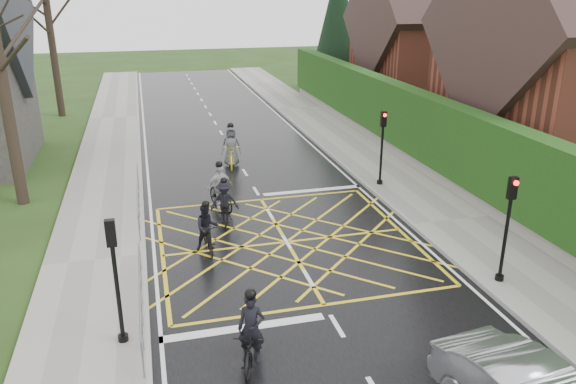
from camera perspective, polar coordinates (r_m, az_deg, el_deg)
name	(u,v)px	position (r m, az deg, el deg)	size (l,w,h in m)	color
ground	(287,242)	(18.52, -0.15, -5.11)	(120.00, 120.00, 0.00)	#1E3110
road	(287,242)	(18.52, -0.15, -5.10)	(9.00, 80.00, 0.01)	black
sidewalk_right	(451,222)	(20.68, 16.19, -2.92)	(3.00, 80.00, 0.15)	gray
sidewalk_left	(95,261)	(18.10, -19.00, -6.68)	(3.00, 80.00, 0.15)	gray
stone_wall	(418,162)	(26.32, 13.06, 2.99)	(0.50, 38.00, 0.70)	slate
hedge	(421,124)	(25.87, 13.37, 6.69)	(0.90, 38.00, 2.80)	#13380F
house_far	(436,43)	(39.25, 14.77, 14.43)	(9.80, 8.80, 10.30)	brown
conifer	(338,26)	(44.85, 5.07, 16.46)	(4.60, 4.60, 10.00)	black
railing_south	(140,293)	(14.59, -14.77, -9.88)	(0.05, 5.04, 1.03)	slate
railing_north	(138,191)	(21.43, -15.02, 0.06)	(0.05, 6.04, 1.03)	slate
traffic_light_ne	(382,149)	(23.27, 9.50, 4.35)	(0.24, 0.31, 3.21)	black
traffic_light_se	(506,231)	(16.41, 21.30, -3.70)	(0.24, 0.31, 3.21)	black
traffic_light_sw	(117,283)	(13.32, -17.01, -8.86)	(0.24, 0.31, 3.21)	black
cyclist_rear	(252,339)	(12.84, -3.66, -14.71)	(1.22, 1.98, 1.82)	black
cyclist_back	(207,232)	(17.90, -8.20, -4.04)	(0.78, 1.69, 1.67)	black
cyclist_mid	(225,207)	(19.87, -6.43, -1.49)	(1.05, 1.78, 1.68)	black
cyclist_front	(220,191)	(21.13, -6.88, 0.05)	(1.08, 1.93, 1.86)	black
cyclist_lead	(232,151)	(26.16, -5.76, 4.14)	(1.06, 2.20, 2.05)	yellow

